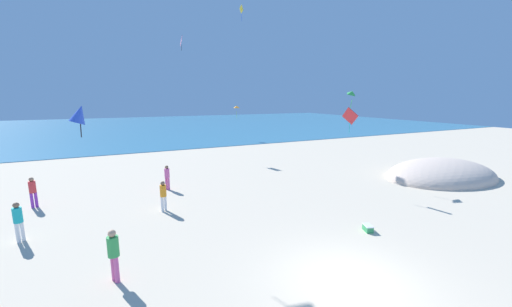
% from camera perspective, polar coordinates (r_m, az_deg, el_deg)
% --- Properties ---
extents(ground_plane, '(120.00, 120.00, 0.00)m').
position_cam_1_polar(ground_plane, '(18.12, -4.71, -7.26)').
color(ground_plane, beige).
extents(ocean_water, '(120.00, 60.00, 0.05)m').
position_cam_1_polar(ocean_water, '(62.64, -20.08, 4.87)').
color(ocean_water, teal).
rests_on(ocean_water, ground_plane).
extents(dune_mound, '(8.47, 5.93, 2.56)m').
position_cam_1_polar(dune_mound, '(24.98, 31.64, -3.85)').
color(dune_mound, beige).
rests_on(dune_mound, ground_plane).
extents(cooler_box, '(0.45, 0.57, 0.27)m').
position_cam_1_polar(cooler_box, '(13.82, 20.49, -13.12)').
color(cooler_box, '#339956').
rests_on(cooler_box, ground_plane).
extents(person_0, '(0.45, 0.45, 1.61)m').
position_cam_1_polar(person_0, '(14.96, -38.47, -9.76)').
color(person_0, white).
rests_on(person_0, ground_plane).
extents(person_1, '(0.44, 0.44, 1.68)m').
position_cam_1_polar(person_1, '(10.41, -25.44, -16.53)').
color(person_1, '#D8599E').
rests_on(person_1, ground_plane).
extents(person_2, '(0.40, 0.40, 1.53)m').
position_cam_1_polar(person_2, '(15.52, -17.20, -7.36)').
color(person_2, white).
rests_on(person_2, ground_plane).
extents(person_3, '(0.43, 0.43, 1.51)m').
position_cam_1_polar(person_3, '(19.02, -16.53, -4.07)').
color(person_3, '#D8599E').
rests_on(person_3, ground_plane).
extents(person_4, '(0.41, 0.41, 1.59)m').
position_cam_1_polar(person_4, '(19.05, -36.71, -5.61)').
color(person_4, purple).
rests_on(person_4, ground_plane).
extents(kite_red, '(0.39, 1.07, 1.55)m').
position_cam_1_polar(kite_red, '(18.58, 17.44, 6.76)').
color(kite_red, red).
extents(kite_blue, '(0.69, 0.57, 1.04)m').
position_cam_1_polar(kite_blue, '(10.63, -30.55, 6.45)').
color(kite_blue, blue).
extents(kite_green, '(0.78, 0.68, 1.23)m').
position_cam_1_polar(kite_green, '(21.06, 17.83, 10.88)').
color(kite_green, green).
extents(kite_orange, '(0.90, 1.02, 1.75)m').
position_cam_1_polar(kite_orange, '(40.13, -3.73, 8.83)').
color(kite_orange, orange).
extents(kite_pink, '(0.27, 1.14, 1.55)m').
position_cam_1_polar(kite_pink, '(33.20, -14.02, 20.07)').
color(kite_pink, pink).
extents(kite_yellow, '(0.57, 0.54, 1.43)m').
position_cam_1_polar(kite_yellow, '(30.45, -2.79, 25.66)').
color(kite_yellow, yellow).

